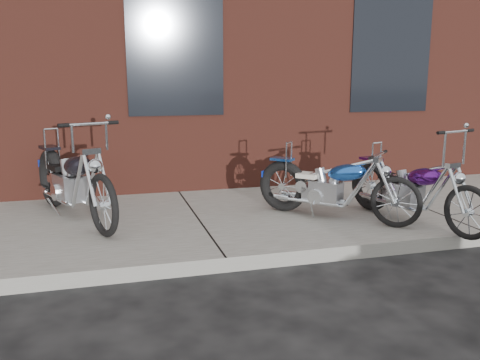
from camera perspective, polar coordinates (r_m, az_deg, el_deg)
name	(u,v)px	position (r m, az deg, el deg)	size (l,w,h in m)	color
ground	(226,273)	(4.98, -1.56, -10.36)	(120.00, 120.00, 0.00)	black
sidewalk	(197,223)	(6.34, -4.82, -4.85)	(22.00, 3.00, 0.15)	gray
chopper_purple	(411,192)	(6.34, 18.66, -1.26)	(0.70, 2.01, 1.15)	black
chopper_blue	(332,188)	(6.28, 10.29, -0.94)	(1.49, 1.57, 0.90)	black
chopper_third	(73,184)	(6.47, -18.26, -0.40)	(1.03, 2.27, 1.22)	black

